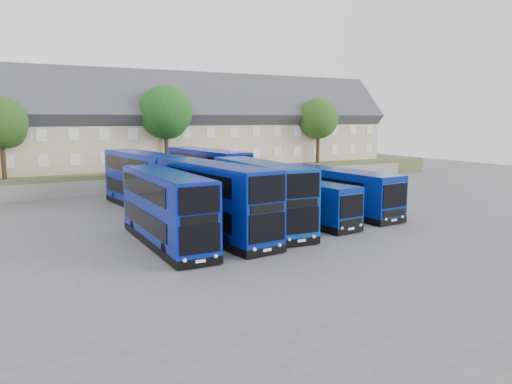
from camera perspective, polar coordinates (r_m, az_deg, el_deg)
The scene contains 15 objects.
ground at distance 32.19m, azimuth 1.76°, elevation -5.28°, with size 120.00×120.00×0.00m, color #4C4C51.
retaining_wall at distance 53.72m, azimuth -11.58°, elevation 0.90°, with size 70.00×0.40×1.50m, color slate.
earth_bank at distance 63.22m, azimuth -14.38°, elevation 2.15°, with size 80.00×20.00×2.00m, color #444929.
terrace_row at distance 59.92m, azimuth -10.77°, elevation 7.30°, with size 60.00×10.40×11.20m.
dd_front_left at distance 30.51m, azimuth -10.23°, elevation -2.02°, with size 2.83×11.15×4.41m.
dd_front_mid at distance 32.30m, azimuth -4.78°, elevation -1.06°, with size 3.69×12.06×4.72m.
dd_front_right at distance 34.63m, azimuth 0.54°, elevation -0.49°, with size 3.59×11.74×4.60m.
dd_rear_left at distance 43.41m, azimuth -12.75°, elevation 1.21°, with size 3.76×12.09×4.73m.
dd_rear_right at distance 46.78m, azimuth -5.58°, elevation 1.87°, with size 3.54×12.01×4.71m.
coach_east_a at distance 37.48m, azimuth 4.73°, elevation -0.98°, with size 3.40×11.50×3.10m.
coach_east_b at distance 41.38m, azimuth 8.97°, elevation 0.13°, with size 3.43×13.02×3.53m.
tree_west at distance 51.91m, azimuth -27.00°, elevation 6.88°, with size 4.80×4.80×7.65m.
tree_mid at distance 55.47m, azimuth -10.19°, elevation 8.75°, with size 5.76×5.76×9.18m.
tree_east at distance 64.48m, azimuth 7.18°, elevation 8.15°, with size 5.12×5.12×8.16m.
tree_far at distance 73.68m, azimuth 7.71°, elevation 8.43°, with size 5.44×5.44×8.67m.
Camera 1 is at (-16.19, -26.76, 7.63)m, focal length 35.00 mm.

